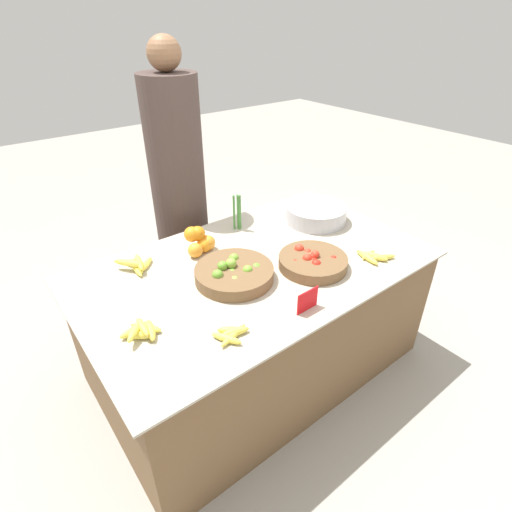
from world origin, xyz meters
The scene contains 13 objects.
ground_plane centered at (0.00, 0.00, 0.00)m, with size 12.00×12.00×0.00m, color #A39E93.
market_table centered at (0.00, 0.00, 0.35)m, with size 1.79×1.07×0.71m.
lime_bowl centered at (-0.17, -0.04, 0.74)m, with size 0.38×0.38×0.11m.
tomato_basket centered at (0.21, -0.19, 0.74)m, with size 0.35×0.35×0.09m.
orange_pile centered at (-0.16, 0.29, 0.77)m, with size 0.17×0.15×0.14m.
metal_bowl centered at (0.59, 0.17, 0.76)m, with size 0.37×0.37×0.10m.
price_sign centered at (-0.05, -0.42, 0.76)m, with size 0.12×0.01×0.10m.
veg_bundle centered at (0.16, 0.38, 0.82)m, with size 0.04×0.03×0.21m.
banana_bunch_front_center centered at (-0.68, -0.13, 0.73)m, with size 0.16×0.16×0.06m.
banana_bunch_middle_left centered at (-0.40, -0.36, 0.72)m, with size 0.16×0.14×0.03m.
banana_bunch_front_left centered at (-0.50, 0.34, 0.73)m, with size 0.20×0.20×0.06m.
banana_bunch_front_right centered at (0.51, -0.34, 0.73)m, with size 0.16×0.18×0.04m.
vendor_person centered at (0.02, 0.82, 0.80)m, with size 0.34×0.34×1.72m.
Camera 1 is at (-1.05, -1.36, 1.82)m, focal length 28.00 mm.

